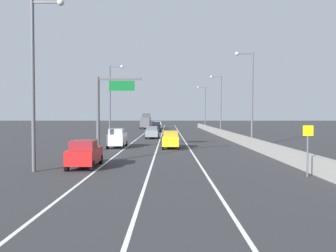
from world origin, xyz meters
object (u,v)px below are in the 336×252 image
object	(u,v)px
speed_advisory_sign	(307,147)
lamp_post_right_second	(249,93)
overhead_sign_gantry	(104,104)
lamp_post_left_near	(36,74)
lamp_post_left_mid	(111,97)
car_white_2	(116,138)
car_red_3	(84,154)
lamp_post_right_third	(219,101)
lamp_post_right_fourth	(203,105)
box_truck	(145,122)
car_gray_0	(151,132)
car_black_4	(156,127)
car_yellow_1	(170,140)
car_silver_5	(157,125)

from	to	relation	value
speed_advisory_sign	lamp_post_right_second	bearing A→B (deg)	86.19
overhead_sign_gantry	lamp_post_left_near	bearing A→B (deg)	-97.73
lamp_post_left_mid	overhead_sign_gantry	bearing A→B (deg)	-83.16
lamp_post_right_second	lamp_post_left_near	world-z (taller)	same
car_white_2	car_red_3	world-z (taller)	car_white_2
lamp_post_right_second	lamp_post_right_third	xyz separation A→B (m)	(0.05, 24.40, 0.00)
lamp_post_right_fourth	car_red_3	size ratio (longest dim) A/B	2.57
speed_advisory_sign	box_truck	xyz separation A→B (m)	(-14.05, 72.37, 0.09)
lamp_post_left_mid	car_gray_0	bearing A→B (deg)	22.70
overhead_sign_gantry	car_red_3	distance (m)	12.51
car_gray_0	car_white_2	xyz separation A→B (m)	(-3.20, -15.13, 0.10)
lamp_post_right_second	lamp_post_left_mid	bearing A→B (deg)	148.58
lamp_post_left_mid	car_red_3	bearing A→B (deg)	-84.63
car_gray_0	overhead_sign_gantry	bearing A→B (deg)	-102.45
car_gray_0	car_black_4	distance (m)	21.54
car_gray_0	box_truck	bearing A→B (deg)	95.07
overhead_sign_gantry	car_white_2	size ratio (longest dim) A/B	1.76
speed_advisory_sign	lamp_post_right_second	xyz separation A→B (m)	(1.35, 20.22, 4.45)
car_gray_0	lamp_post_left_mid	bearing A→B (deg)	-157.30
lamp_post_right_second	lamp_post_right_fourth	size ratio (longest dim) A/B	1.00
lamp_post_left_near	lamp_post_left_mid	size ratio (longest dim) A/B	1.00
car_gray_0	box_truck	size ratio (longest dim) A/B	0.57
lamp_post_left_near	car_yellow_1	bearing A→B (deg)	61.12
lamp_post_right_fourth	car_red_3	bearing A→B (deg)	-102.88
car_red_3	car_silver_5	size ratio (longest dim) A/B	0.94
lamp_post_right_second	car_white_2	bearing A→B (deg)	-173.23
lamp_post_left_mid	car_black_4	world-z (taller)	lamp_post_left_mid
lamp_post_left_near	box_truck	world-z (taller)	lamp_post_left_near
car_yellow_1	box_truck	distance (m)	55.33
lamp_post_left_mid	box_truck	xyz separation A→B (m)	(2.41, 41.27, -4.36)
lamp_post_right_second	lamp_post_right_third	size ratio (longest dim) A/B	1.00
car_white_2	car_black_4	world-z (taller)	car_black_4
lamp_post_right_second	car_silver_5	size ratio (longest dim) A/B	2.41
lamp_post_right_fourth	overhead_sign_gantry	bearing A→B (deg)	-106.32
car_white_2	lamp_post_right_fourth	bearing A→B (deg)	73.61
lamp_post_right_fourth	car_gray_0	size ratio (longest dim) A/B	2.45
lamp_post_left_mid	car_silver_5	xyz separation A→B (m)	(5.77, 35.86, -5.20)
car_yellow_1	car_black_4	world-z (taller)	car_black_4
lamp_post_left_near	lamp_post_left_mid	world-z (taller)	same
car_red_3	car_yellow_1	bearing A→B (deg)	66.42
car_yellow_1	car_red_3	xyz separation A→B (m)	(-6.03, -13.81, -0.01)
car_black_4	car_silver_5	xyz separation A→B (m)	(-0.01, 11.87, -0.05)
car_white_2	box_truck	world-z (taller)	box_truck
lamp_post_right_second	lamp_post_right_fourth	world-z (taller)	same
overhead_sign_gantry	lamp_post_right_second	size ratio (longest dim) A/B	0.69
lamp_post_left_near	speed_advisory_sign	bearing A→B (deg)	-6.30
car_gray_0	car_yellow_1	bearing A→B (deg)	-80.31
lamp_post_right_second	lamp_post_left_near	bearing A→B (deg)	-134.04
box_truck	car_red_3	bearing A→B (deg)	-89.86
lamp_post_right_fourth	car_gray_0	bearing A→B (deg)	-108.23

